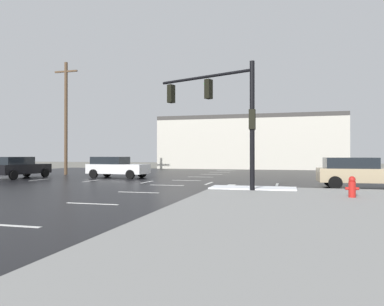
# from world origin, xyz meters

# --- Properties ---
(ground_plane) EXTENTS (120.00, 120.00, 0.00)m
(ground_plane) POSITION_xyz_m (0.00, 0.00, 0.00)
(ground_plane) COLOR slate
(road_asphalt) EXTENTS (44.00, 44.00, 0.02)m
(road_asphalt) POSITION_xyz_m (0.00, 0.00, 0.01)
(road_asphalt) COLOR black
(road_asphalt) RESTS_ON ground_plane
(snow_strip_curbside) EXTENTS (4.00, 1.60, 0.06)m
(snow_strip_curbside) POSITION_xyz_m (5.00, -4.00, 0.17)
(snow_strip_curbside) COLOR white
(snow_strip_curbside) RESTS_ON sidewalk_corner
(lane_markings) EXTENTS (36.15, 36.15, 0.01)m
(lane_markings) POSITION_xyz_m (1.20, -1.38, 0.02)
(lane_markings) COLOR silver
(lane_markings) RESTS_ON road_asphalt
(traffic_signal_mast) EXTENTS (5.07, 2.07, 5.85)m
(traffic_signal_mast) POSITION_xyz_m (3.68, -4.31, 4.06)
(traffic_signal_mast) COLOR black
(traffic_signal_mast) RESTS_ON sidewalk_corner
(fire_hydrant) EXTENTS (0.48, 0.26, 0.79)m
(fire_hydrant) POSITION_xyz_m (8.94, -6.67, 0.54)
(fire_hydrant) COLOR red
(fire_hydrant) RESTS_ON sidewalk_corner
(strip_building_background) EXTENTS (22.66, 8.00, 6.62)m
(strip_building_background) POSITION_xyz_m (1.88, 25.53, 3.31)
(strip_building_background) COLOR beige
(strip_building_background) RESTS_ON ground_plane
(sedan_white) EXTENTS (4.64, 2.30, 1.58)m
(sedan_white) POSITION_xyz_m (-5.86, 3.30, 0.85)
(sedan_white) COLOR white
(sedan_white) RESTS_ON road_asphalt
(sedan_black) EXTENTS (2.29, 4.64, 1.58)m
(sedan_black) POSITION_xyz_m (-12.51, 0.94, 0.85)
(sedan_black) COLOR black
(sedan_black) RESTS_ON road_asphalt
(sedan_tan) EXTENTS (4.59, 2.16, 1.58)m
(sedan_tan) POSITION_xyz_m (10.19, -1.23, 0.85)
(sedan_tan) COLOR tan
(sedan_tan) RESTS_ON road_asphalt
(utility_pole_far) EXTENTS (2.20, 0.28, 9.89)m
(utility_pole_far) POSITION_xyz_m (-12.25, 6.36, 5.16)
(utility_pole_far) COLOR brown
(utility_pole_far) RESTS_ON ground_plane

